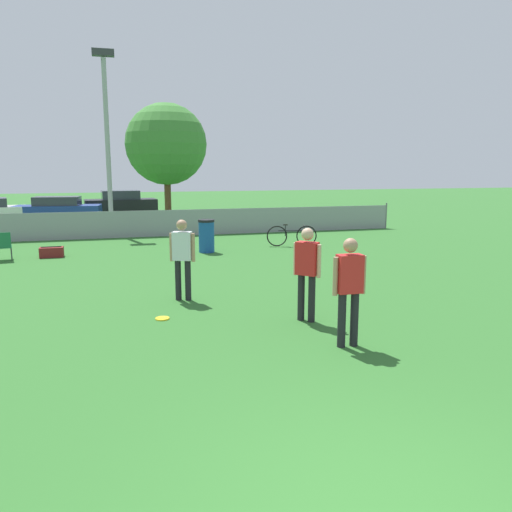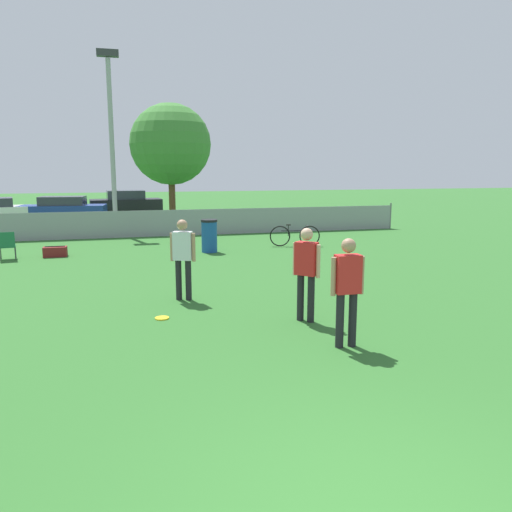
{
  "view_description": "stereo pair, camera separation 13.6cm",
  "coord_description": "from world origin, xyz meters",
  "px_view_note": "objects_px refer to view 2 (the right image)",
  "views": [
    {
      "loc": [
        -1.94,
        -3.07,
        2.79
      ],
      "look_at": [
        0.8,
        6.5,
        1.05
      ],
      "focal_mm": 35.0,
      "sensor_mm": 36.0,
      "label": 1
    },
    {
      "loc": [
        -1.81,
        -3.11,
        2.79
      ],
      "look_at": [
        0.8,
        6.5,
        1.05
      ],
      "focal_mm": 35.0,
      "sensor_mm": 36.0,
      "label": 2
    }
  ],
  "objects_px": {
    "folding_chair_sideline": "(7,244)",
    "parked_car_blue": "(63,208)",
    "frisbee_disc": "(162,318)",
    "player_receiver_white": "(183,254)",
    "tree_near_pole": "(171,144)",
    "trash_bin": "(209,236)",
    "player_thrower_red": "(306,268)",
    "gear_bag_sideline": "(55,252)",
    "bicycle_sideline": "(295,236)",
    "player_defender_red": "(347,285)",
    "light_pole": "(111,126)",
    "parked_car_dark": "(126,203)"
  },
  "relations": [
    {
      "from": "folding_chair_sideline",
      "to": "parked_car_blue",
      "type": "height_order",
      "value": "parked_car_blue"
    },
    {
      "from": "frisbee_disc",
      "to": "player_receiver_white",
      "type": "bearing_deg",
      "value": 65.84
    },
    {
      "from": "tree_near_pole",
      "to": "parked_car_blue",
      "type": "distance_m",
      "value": 7.85
    },
    {
      "from": "frisbee_disc",
      "to": "trash_bin",
      "type": "xyz_separation_m",
      "value": [
        2.2,
        7.36,
        0.55
      ]
    },
    {
      "from": "tree_near_pole",
      "to": "player_thrower_red",
      "type": "distance_m",
      "value": 16.8
    },
    {
      "from": "trash_bin",
      "to": "folding_chair_sideline",
      "type": "bearing_deg",
      "value": 178.46
    },
    {
      "from": "gear_bag_sideline",
      "to": "player_receiver_white",
      "type": "bearing_deg",
      "value": -62.77
    },
    {
      "from": "bicycle_sideline",
      "to": "frisbee_disc",
      "type": "bearing_deg",
      "value": -112.12
    },
    {
      "from": "player_receiver_white",
      "to": "player_defender_red",
      "type": "xyz_separation_m",
      "value": [
        2.13,
        -3.57,
        0.0
      ]
    },
    {
      "from": "bicycle_sideline",
      "to": "player_defender_red",
      "type": "bearing_deg",
      "value": -92.46
    },
    {
      "from": "light_pole",
      "to": "bicycle_sideline",
      "type": "relative_size",
      "value": 4.27
    },
    {
      "from": "tree_near_pole",
      "to": "bicycle_sideline",
      "type": "relative_size",
      "value": 3.28
    },
    {
      "from": "player_thrower_red",
      "to": "gear_bag_sideline",
      "type": "height_order",
      "value": "player_thrower_red"
    },
    {
      "from": "player_thrower_red",
      "to": "tree_near_pole",
      "type": "bearing_deg",
      "value": 140.34
    },
    {
      "from": "player_thrower_red",
      "to": "gear_bag_sideline",
      "type": "bearing_deg",
      "value": 169.47
    },
    {
      "from": "gear_bag_sideline",
      "to": "parked_car_dark",
      "type": "height_order",
      "value": "parked_car_dark"
    },
    {
      "from": "parked_car_blue",
      "to": "parked_car_dark",
      "type": "bearing_deg",
      "value": 47.65
    },
    {
      "from": "trash_bin",
      "to": "parked_car_dark",
      "type": "height_order",
      "value": "parked_car_dark"
    },
    {
      "from": "tree_near_pole",
      "to": "player_thrower_red",
      "type": "height_order",
      "value": "tree_near_pole"
    },
    {
      "from": "folding_chair_sideline",
      "to": "parked_car_dark",
      "type": "xyz_separation_m",
      "value": [
        3.78,
        15.63,
        0.23
      ]
    },
    {
      "from": "light_pole",
      "to": "gear_bag_sideline",
      "type": "height_order",
      "value": "light_pole"
    },
    {
      "from": "tree_near_pole",
      "to": "frisbee_disc",
      "type": "xyz_separation_m",
      "value": [
        -1.81,
        -15.68,
        -3.95
      ]
    },
    {
      "from": "parked_car_blue",
      "to": "player_defender_red",
      "type": "bearing_deg",
      "value": -67.96
    },
    {
      "from": "player_receiver_white",
      "to": "gear_bag_sideline",
      "type": "xyz_separation_m",
      "value": [
        -3.34,
        6.49,
        -0.85
      ]
    },
    {
      "from": "light_pole",
      "to": "player_thrower_red",
      "type": "distance_m",
      "value": 15.29
    },
    {
      "from": "folding_chair_sideline",
      "to": "bicycle_sideline",
      "type": "distance_m",
      "value": 9.56
    },
    {
      "from": "frisbee_disc",
      "to": "player_thrower_red",
      "type": "bearing_deg",
      "value": -18.18
    },
    {
      "from": "player_defender_red",
      "to": "bicycle_sideline",
      "type": "bearing_deg",
      "value": 76.13
    },
    {
      "from": "player_receiver_white",
      "to": "trash_bin",
      "type": "bearing_deg",
      "value": 98.04
    },
    {
      "from": "trash_bin",
      "to": "parked_car_blue",
      "type": "distance_m",
      "value": 14.09
    },
    {
      "from": "folding_chair_sideline",
      "to": "trash_bin",
      "type": "distance_m",
      "value": 6.32
    },
    {
      "from": "player_thrower_red",
      "to": "player_defender_red",
      "type": "xyz_separation_m",
      "value": [
        0.13,
        -1.44,
        0.0
      ]
    },
    {
      "from": "light_pole",
      "to": "player_thrower_red",
      "type": "height_order",
      "value": "light_pole"
    },
    {
      "from": "trash_bin",
      "to": "parked_car_dark",
      "type": "xyz_separation_m",
      "value": [
        -2.53,
        15.8,
        0.16
      ]
    },
    {
      "from": "player_defender_red",
      "to": "parked_car_dark",
      "type": "xyz_separation_m",
      "value": [
        -3.03,
        25.45,
        -0.3
      ]
    },
    {
      "from": "light_pole",
      "to": "parked_car_blue",
      "type": "distance_m",
      "value": 8.15
    },
    {
      "from": "bicycle_sideline",
      "to": "parked_car_dark",
      "type": "xyz_separation_m",
      "value": [
        -5.77,
        15.34,
        0.33
      ]
    },
    {
      "from": "folding_chair_sideline",
      "to": "bicycle_sideline",
      "type": "height_order",
      "value": "folding_chair_sideline"
    },
    {
      "from": "gear_bag_sideline",
      "to": "tree_near_pole",
      "type": "bearing_deg",
      "value": 59.95
    },
    {
      "from": "light_pole",
      "to": "player_receiver_white",
      "type": "bearing_deg",
      "value": -83.17
    },
    {
      "from": "player_thrower_red",
      "to": "parked_car_dark",
      "type": "distance_m",
      "value": 24.18
    },
    {
      "from": "player_receiver_white",
      "to": "tree_near_pole",
      "type": "bearing_deg",
      "value": 108.08
    },
    {
      "from": "gear_bag_sideline",
      "to": "parked_car_blue",
      "type": "height_order",
      "value": "parked_car_blue"
    },
    {
      "from": "gear_bag_sideline",
      "to": "parked_car_blue",
      "type": "bearing_deg",
      "value": 94.47
    },
    {
      "from": "player_thrower_red",
      "to": "bicycle_sideline",
      "type": "distance_m",
      "value": 9.15
    },
    {
      "from": "tree_near_pole",
      "to": "trash_bin",
      "type": "bearing_deg",
      "value": -87.34
    },
    {
      "from": "light_pole",
      "to": "bicycle_sideline",
      "type": "height_order",
      "value": "light_pole"
    },
    {
      "from": "player_receiver_white",
      "to": "parked_car_blue",
      "type": "distance_m",
      "value": 19.35
    },
    {
      "from": "bicycle_sideline",
      "to": "player_thrower_red",
      "type": "bearing_deg",
      "value": -95.64
    },
    {
      "from": "folding_chair_sideline",
      "to": "parked_car_dark",
      "type": "height_order",
      "value": "parked_car_dark"
    }
  ]
}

